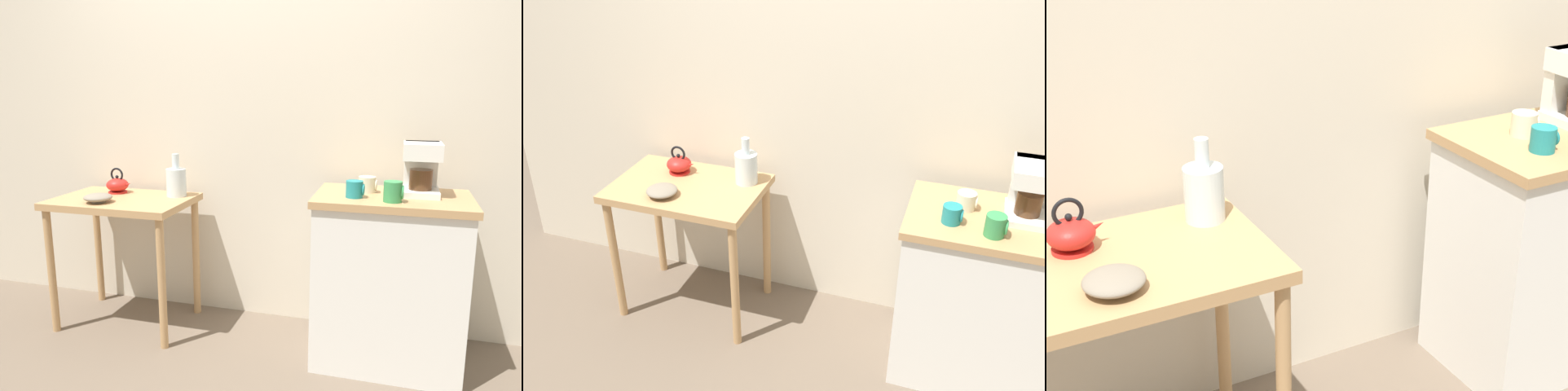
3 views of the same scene
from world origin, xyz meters
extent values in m
cube|color=tan|center=(-0.74, -0.02, 0.76)|extent=(0.79, 0.54, 0.04)
cylinder|color=tan|center=(-0.39, 0.21, 0.37)|extent=(0.04, 0.04, 0.74)
cube|color=white|center=(0.79, -0.03, 0.43)|extent=(0.73, 0.48, 0.85)
cube|color=tan|center=(0.79, -0.03, 0.87)|extent=(0.76, 0.51, 0.04)
cylinder|color=gray|center=(-0.80, -0.16, 0.78)|extent=(0.07, 0.07, 0.01)
ellipsoid|color=gray|center=(-0.80, -0.16, 0.81)|extent=(0.16, 0.16, 0.04)
cylinder|color=red|center=(-0.85, 0.11, 0.78)|extent=(0.11, 0.11, 0.01)
ellipsoid|color=red|center=(-0.85, 0.11, 0.83)|extent=(0.13, 0.13, 0.08)
cone|color=red|center=(-0.78, 0.11, 0.83)|extent=(0.07, 0.03, 0.05)
sphere|color=black|center=(-0.85, 0.11, 0.88)|extent=(0.02, 0.02, 0.02)
torus|color=black|center=(-0.85, 0.11, 0.89)|extent=(0.09, 0.01, 0.09)
cylinder|color=silver|center=(-0.46, 0.12, 0.86)|extent=(0.12, 0.12, 0.16)
cylinder|color=silver|center=(-0.46, 0.12, 0.99)|extent=(0.04, 0.04, 0.09)
cube|color=white|center=(0.91, 0.11, 1.02)|extent=(0.16, 0.05, 0.26)
cylinder|color=teal|center=(0.61, -0.13, 0.93)|extent=(0.08, 0.08, 0.08)
torus|color=teal|center=(0.65, -0.13, 0.93)|extent=(0.01, 0.06, 0.06)
cylinder|color=beige|center=(0.66, 0.02, 0.93)|extent=(0.09, 0.09, 0.08)
torus|color=beige|center=(0.70, 0.02, 0.93)|extent=(0.01, 0.06, 0.06)
camera|label=1|loc=(0.81, -2.46, 1.39)|focal=33.43mm
camera|label=2|loc=(0.64, -2.43, 2.23)|focal=40.71mm
camera|label=3|loc=(-1.18, -1.88, 1.80)|focal=54.66mm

